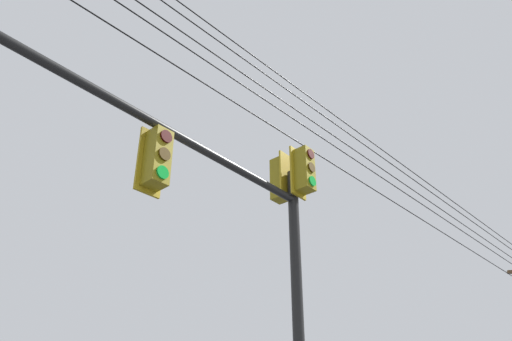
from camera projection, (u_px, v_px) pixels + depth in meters
The scene contains 2 objects.
signal_mast_assembly at pixel (259, 233), 8.75m from camera, with size 4.10×5.41×7.25m.
overhead_wire_span at pixel (240, 72), 10.07m from camera, with size 20.16×25.64×1.55m.
Camera 1 is at (0.42, -8.77, 1.77)m, focal length 36.37 mm.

